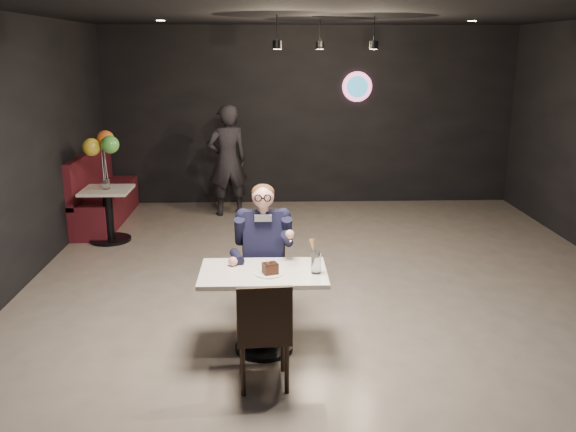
{
  "coord_description": "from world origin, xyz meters",
  "views": [
    {
      "loc": [
        -0.73,
        -5.97,
        2.61
      ],
      "look_at": [
        -0.54,
        -0.39,
        1.08
      ],
      "focal_mm": 38.0,
      "sensor_mm": 36.0,
      "label": 1
    }
  ],
  "objects_px": {
    "seated_man": "(264,254)",
    "side_table": "(108,213)",
    "passerby": "(228,161)",
    "chair_near": "(263,331)",
    "booth_bench": "(104,187)",
    "chair_far": "(264,279)",
    "sundae_glass": "(316,263)",
    "main_table": "(264,311)",
    "balloon_vase": "(106,184)"
  },
  "relations": [
    {
      "from": "seated_man",
      "to": "booth_bench",
      "type": "xyz_separation_m",
      "value": [
        -2.48,
        3.75,
        -0.17
      ]
    },
    {
      "from": "seated_man",
      "to": "booth_bench",
      "type": "distance_m",
      "value": 4.5
    },
    {
      "from": "chair_far",
      "to": "balloon_vase",
      "type": "relative_size",
      "value": 6.31
    },
    {
      "from": "main_table",
      "to": "sundae_glass",
      "type": "distance_m",
      "value": 0.66
    },
    {
      "from": "main_table",
      "to": "sundae_glass",
      "type": "bearing_deg",
      "value": -8.17
    },
    {
      "from": "passerby",
      "to": "seated_man",
      "type": "bearing_deg",
      "value": 79.44
    },
    {
      "from": "chair_far",
      "to": "passerby",
      "type": "relative_size",
      "value": 0.52
    },
    {
      "from": "main_table",
      "to": "passerby",
      "type": "xyz_separation_m",
      "value": [
        -0.59,
        4.68,
        0.51
      ]
    },
    {
      "from": "side_table",
      "to": "sundae_glass",
      "type": "bearing_deg",
      "value": -51.96
    },
    {
      "from": "booth_bench",
      "to": "side_table",
      "type": "height_order",
      "value": "booth_bench"
    },
    {
      "from": "main_table",
      "to": "seated_man",
      "type": "height_order",
      "value": "seated_man"
    },
    {
      "from": "chair_near",
      "to": "booth_bench",
      "type": "height_order",
      "value": "booth_bench"
    },
    {
      "from": "chair_far",
      "to": "passerby",
      "type": "xyz_separation_m",
      "value": [
        -0.59,
        4.13,
        0.43
      ]
    },
    {
      "from": "sundae_glass",
      "to": "booth_bench",
      "type": "bearing_deg",
      "value": 123.89
    },
    {
      "from": "chair_near",
      "to": "side_table",
      "type": "distance_m",
      "value": 4.44
    },
    {
      "from": "sundae_glass",
      "to": "booth_bench",
      "type": "height_order",
      "value": "booth_bench"
    },
    {
      "from": "chair_far",
      "to": "chair_near",
      "type": "xyz_separation_m",
      "value": [
        0.0,
        -1.12,
        0.0
      ]
    },
    {
      "from": "seated_man",
      "to": "passerby",
      "type": "height_order",
      "value": "passerby"
    },
    {
      "from": "chair_far",
      "to": "side_table",
      "type": "distance_m",
      "value": 3.51
    },
    {
      "from": "sundae_glass",
      "to": "seated_man",
      "type": "bearing_deg",
      "value": 126.4
    },
    {
      "from": "seated_man",
      "to": "side_table",
      "type": "xyz_separation_m",
      "value": [
        -2.18,
        2.75,
        -0.31
      ]
    },
    {
      "from": "chair_near",
      "to": "passerby",
      "type": "height_order",
      "value": "passerby"
    },
    {
      "from": "seated_man",
      "to": "chair_far",
      "type": "bearing_deg",
      "value": 0.0
    },
    {
      "from": "main_table",
      "to": "seated_man",
      "type": "distance_m",
      "value": 0.65
    },
    {
      "from": "booth_bench",
      "to": "balloon_vase",
      "type": "distance_m",
      "value": 1.08
    },
    {
      "from": "seated_man",
      "to": "booth_bench",
      "type": "bearing_deg",
      "value": 123.47
    },
    {
      "from": "sundae_glass",
      "to": "passerby",
      "type": "bearing_deg",
      "value": 102.46
    },
    {
      "from": "chair_near",
      "to": "sundae_glass",
      "type": "bearing_deg",
      "value": 44.14
    },
    {
      "from": "sundae_glass",
      "to": "passerby",
      "type": "height_order",
      "value": "passerby"
    },
    {
      "from": "chair_far",
      "to": "booth_bench",
      "type": "relative_size",
      "value": 0.42
    },
    {
      "from": "chair_near",
      "to": "seated_man",
      "type": "bearing_deg",
      "value": 86.01
    },
    {
      "from": "chair_far",
      "to": "side_table",
      "type": "height_order",
      "value": "chair_far"
    },
    {
      "from": "chair_far",
      "to": "sundae_glass",
      "type": "height_order",
      "value": "sundae_glass"
    },
    {
      "from": "chair_far",
      "to": "sundae_glass",
      "type": "bearing_deg",
      "value": -53.6
    },
    {
      "from": "sundae_glass",
      "to": "side_table",
      "type": "bearing_deg",
      "value": 128.04
    },
    {
      "from": "passerby",
      "to": "chair_far",
      "type": "bearing_deg",
      "value": 79.44
    },
    {
      "from": "chair_near",
      "to": "balloon_vase",
      "type": "distance_m",
      "value": 4.46
    },
    {
      "from": "side_table",
      "to": "chair_near",
      "type": "bearing_deg",
      "value": -60.63
    },
    {
      "from": "sundae_glass",
      "to": "side_table",
      "type": "relative_size",
      "value": 0.23
    },
    {
      "from": "chair_far",
      "to": "booth_bench",
      "type": "height_order",
      "value": "booth_bench"
    },
    {
      "from": "chair_far",
      "to": "chair_near",
      "type": "bearing_deg",
      "value": -90.0
    },
    {
      "from": "main_table",
      "to": "booth_bench",
      "type": "relative_size",
      "value": 0.5
    },
    {
      "from": "side_table",
      "to": "balloon_vase",
      "type": "xyz_separation_m",
      "value": [
        0.0,
        0.0,
        0.41
      ]
    },
    {
      "from": "seated_man",
      "to": "passerby",
      "type": "bearing_deg",
      "value": 98.19
    },
    {
      "from": "main_table",
      "to": "balloon_vase",
      "type": "xyz_separation_m",
      "value": [
        -2.18,
        3.3,
        0.45
      ]
    },
    {
      "from": "chair_far",
      "to": "balloon_vase",
      "type": "distance_m",
      "value": 3.53
    },
    {
      "from": "side_table",
      "to": "balloon_vase",
      "type": "height_order",
      "value": "balloon_vase"
    },
    {
      "from": "chair_near",
      "to": "balloon_vase",
      "type": "bearing_deg",
      "value": 115.38
    },
    {
      "from": "balloon_vase",
      "to": "passerby",
      "type": "bearing_deg",
      "value": 40.98
    },
    {
      "from": "booth_bench",
      "to": "seated_man",
      "type": "bearing_deg",
      "value": -56.53
    }
  ]
}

